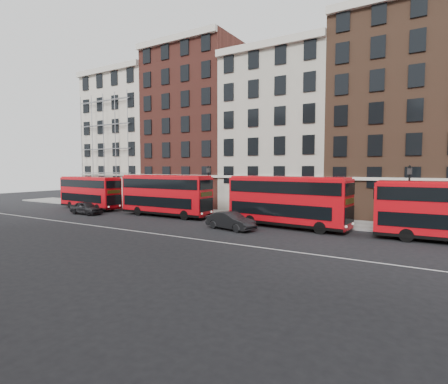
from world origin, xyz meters
The scene contains 13 objects.
ground centered at (0.00, 0.00, 0.00)m, with size 120.00×120.00×0.00m, color black.
pavement centered at (0.00, 10.50, 0.07)m, with size 80.00×5.00×0.15m, color gray.
kerb centered at (0.00, 8.00, 0.08)m, with size 80.00×0.30×0.16m, color gray.
road_centre_line centered at (0.00, -2.00, 0.01)m, with size 70.00×0.12×0.01m, color white.
building_terrace centered at (-0.31, 17.88, 10.24)m, with size 64.00×11.95×22.00m.
bus_a centered at (-21.22, 6.11, 2.20)m, with size 9.92×3.12×4.10m.
bus_b centered at (-8.67, 6.11, 2.39)m, with size 10.63×2.60×4.46m.
bus_c centered at (5.15, 6.11, 2.41)m, with size 10.89×3.49×4.50m.
car_rear centered at (-17.43, 2.69, 0.72)m, with size 1.70×4.22×1.44m, color #242427.
car_front centered at (1.41, 2.77, 0.75)m, with size 1.60×4.58×1.51m, color black.
lamp_post_left centered at (-5.15, 9.18, 3.08)m, with size 0.44×0.44×5.33m.
lamp_post_right centered at (14.40, 8.60, 3.08)m, with size 0.44×0.44×5.33m.
iron_railings centered at (0.00, 12.70, 0.65)m, with size 6.60×0.06×1.00m, color black, non-canonical shape.
Camera 1 is at (16.24, -22.63, 5.26)m, focal length 28.00 mm.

